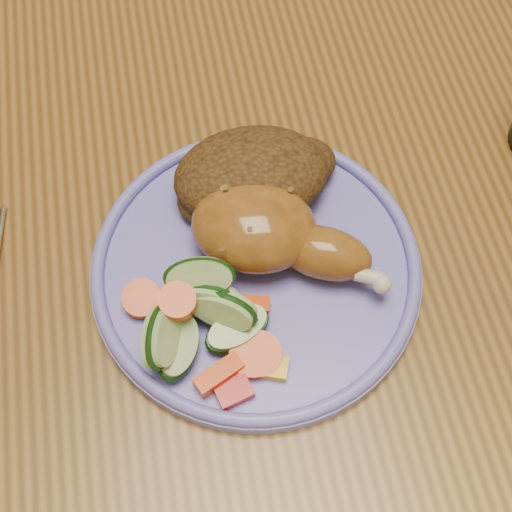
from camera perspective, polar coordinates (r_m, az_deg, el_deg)
name	(u,v)px	position (r m, az deg, el deg)	size (l,w,h in m)	color
ground	(262,404)	(1.29, 0.51, -11.76)	(4.00, 4.00, 0.00)	#543A1D
dining_table	(268,196)	(0.68, 0.94, 4.79)	(0.90, 1.40, 0.75)	brown
plate	(256,269)	(0.54, 0.00, -1.07)	(0.25, 0.25, 0.01)	#6D6BCD
plate_rim	(256,262)	(0.53, 0.00, -0.52)	(0.25, 0.25, 0.01)	#6D6BCD
chicken_leg	(271,233)	(0.52, 1.19, 1.87)	(0.15, 0.12, 0.05)	#8F5A1E
rice_pilaf	(254,176)	(0.55, -0.13, 6.43)	(0.13, 0.09, 0.05)	#4D3313
vegetable_pile	(202,322)	(0.50, -4.36, -5.27)	(0.11, 0.11, 0.06)	#A50A05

